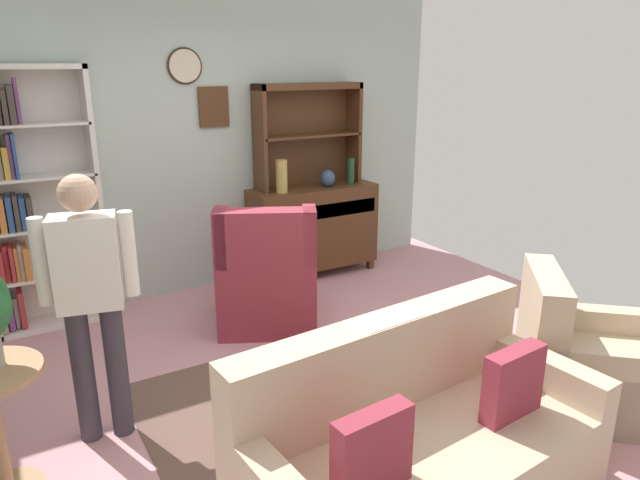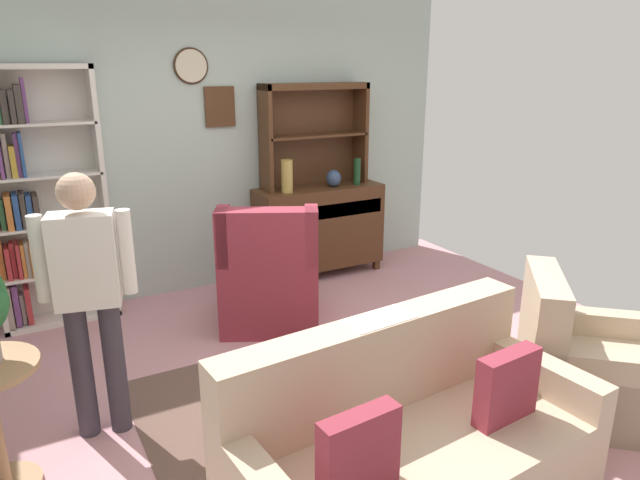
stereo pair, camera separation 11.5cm
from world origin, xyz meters
name	(u,v)px [view 1 (the left image)]	position (x,y,z in m)	size (l,w,h in m)	color
ground_plane	(322,381)	(0.00, 0.00, -0.01)	(5.40, 4.60, 0.02)	#C68C93
wall_back	(205,142)	(0.00, 2.13, 1.40)	(5.00, 0.09, 2.80)	#ADC1B7
area_rug	(371,392)	(0.20, -0.30, 0.00)	(2.88, 1.87, 0.01)	brown
bookshelf	(28,202)	(-1.54, 1.94, 1.05)	(0.90, 0.30, 2.10)	silver
sideboard	(313,226)	(1.00, 1.86, 0.51)	(1.30, 0.45, 0.92)	#4C2D19
sideboard_hutch	(307,121)	(1.00, 1.97, 1.56)	(1.10, 0.26, 1.00)	#4C2D19
vase_tall	(282,176)	(0.61, 1.78, 1.08)	(0.11, 0.11, 0.31)	tan
vase_round	(328,178)	(1.13, 1.79, 1.01)	(0.15, 0.15, 0.17)	#33476B
bottle_wine	(351,171)	(1.39, 1.77, 1.05)	(0.07, 0.07, 0.27)	#194223
couch_floral	(419,448)	(-0.18, -1.22, 0.31)	(1.86, 0.98, 0.90)	#C6AD8E
armchair_floral	(580,364)	(1.25, -1.07, 0.29)	(1.08, 1.08, 0.88)	#C6AD8E
wingback_chair	(267,283)	(0.06, 0.97, 0.38)	(1.06, 1.07, 1.05)	maroon
person_reading	(90,292)	(-1.40, 0.14, 0.91)	(0.52, 0.27, 1.56)	#38333D
coffee_table	(328,378)	(-0.26, -0.50, 0.35)	(0.80, 0.50, 0.42)	#4C2D19
book_stack	(331,359)	(-0.24, -0.50, 0.48)	(0.20, 0.16, 0.11)	#723F7F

